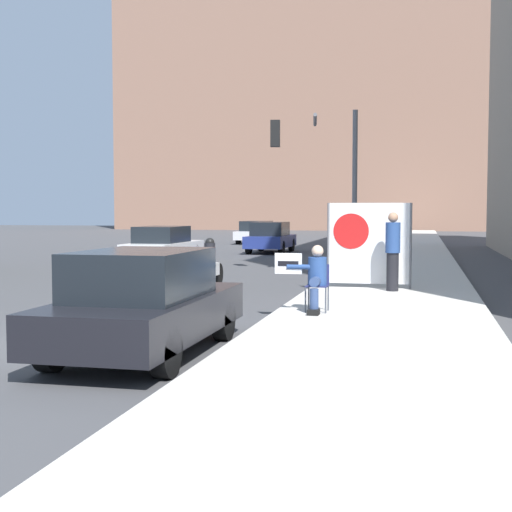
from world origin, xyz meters
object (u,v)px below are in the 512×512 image
at_px(motorcycle_on_road, 210,267).
at_px(seated_protester, 315,276).
at_px(jogger_on_sidewalk, 393,251).
at_px(protest_banner, 368,243).
at_px(car_on_road_midblock, 271,237).
at_px(parked_car_curbside, 145,303).
at_px(car_on_road_distant, 257,232).
at_px(traffic_light_pole, 323,162).
at_px(car_on_road_nearest, 163,244).

bearing_deg(motorcycle_on_road, seated_protester, -54.26).
height_order(jogger_on_sidewalk, protest_banner, protest_banner).
height_order(seated_protester, car_on_road_midblock, car_on_road_midblock).
distance_m(parked_car_curbside, car_on_road_distant, 34.20).
height_order(traffic_light_pole, car_on_road_distant, traffic_light_pole).
xyz_separation_m(jogger_on_sidewalk, parked_car_curbside, (-3.10, -7.48, -0.36)).
bearing_deg(seated_protester, parked_car_curbside, -94.44).
relative_size(car_on_road_nearest, car_on_road_midblock, 1.12).
height_order(car_on_road_nearest, car_on_road_midblock, car_on_road_midblock).
height_order(car_on_road_nearest, motorcycle_on_road, car_on_road_nearest).
bearing_deg(protest_banner, jogger_on_sidewalk, -42.69).
distance_m(traffic_light_pole, motorcycle_on_road, 6.22).
bearing_deg(protest_banner, car_on_road_midblock, 109.78).
bearing_deg(car_on_road_midblock, car_on_road_nearest, -110.14).
bearing_deg(seated_protester, protest_banner, 104.19).
relative_size(car_on_road_midblock, motorcycle_on_road, 2.00).
height_order(protest_banner, car_on_road_distant, protest_banner).
relative_size(parked_car_curbside, car_on_road_distant, 0.90).
relative_size(protest_banner, car_on_road_nearest, 0.44).
distance_m(car_on_road_nearest, car_on_road_distant, 16.81).
distance_m(car_on_road_distant, motorcycle_on_road, 25.60).
height_order(seated_protester, jogger_on_sidewalk, jogger_on_sidewalk).
xyz_separation_m(parked_car_curbside, car_on_road_nearest, (-6.03, 16.83, -0.02)).
distance_m(seated_protester, car_on_road_midblock, 21.19).
height_order(seated_protester, parked_car_curbside, parked_car_curbside).
distance_m(protest_banner, parked_car_curbside, 8.43).
relative_size(jogger_on_sidewalk, motorcycle_on_road, 0.87).
bearing_deg(seated_protester, jogger_on_sidewalk, 94.45).
bearing_deg(car_on_road_nearest, parked_car_curbside, -70.29).
xyz_separation_m(traffic_light_pole, car_on_road_nearest, (-6.67, 3.41, -2.85)).
height_order(protest_banner, car_on_road_midblock, protest_banner).
bearing_deg(parked_car_curbside, jogger_on_sidewalk, 67.52).
relative_size(seated_protester, car_on_road_nearest, 0.26).
xyz_separation_m(protest_banner, car_on_road_distant, (-8.67, 25.59, -0.54)).
height_order(jogger_on_sidewalk, car_on_road_midblock, jogger_on_sidewalk).
xyz_separation_m(traffic_light_pole, motorcycle_on_road, (-2.24, -4.97, -3.00)).
height_order(traffic_light_pole, car_on_road_midblock, traffic_light_pole).
relative_size(seated_protester, jogger_on_sidewalk, 0.67).
relative_size(seated_protester, parked_car_curbside, 0.29).
bearing_deg(car_on_road_distant, seated_protester, -74.99).
relative_size(car_on_road_nearest, motorcycle_on_road, 2.23).
distance_m(protest_banner, traffic_light_pole, 6.14).
distance_m(seated_protester, jogger_on_sidewalk, 4.03).
height_order(seated_protester, car_on_road_nearest, car_on_road_nearest).
bearing_deg(protest_banner, seated_protester, -98.26).
bearing_deg(jogger_on_sidewalk, protest_banner, -63.32).
height_order(seated_protester, car_on_road_distant, car_on_road_distant).
relative_size(parked_car_curbside, car_on_road_midblock, 0.99).
bearing_deg(car_on_road_distant, jogger_on_sidewalk, -70.46).
relative_size(parked_car_curbside, motorcycle_on_road, 1.99).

